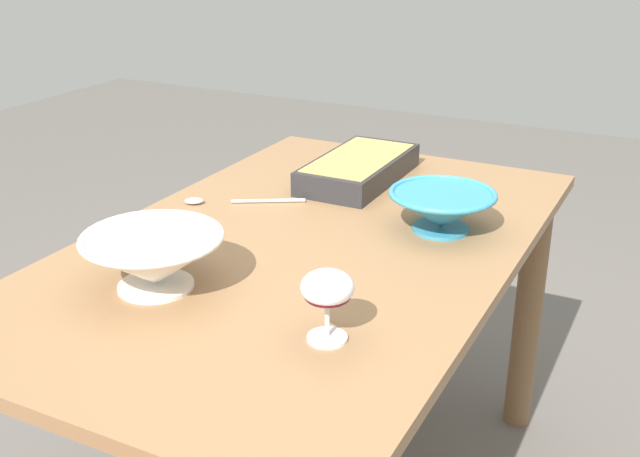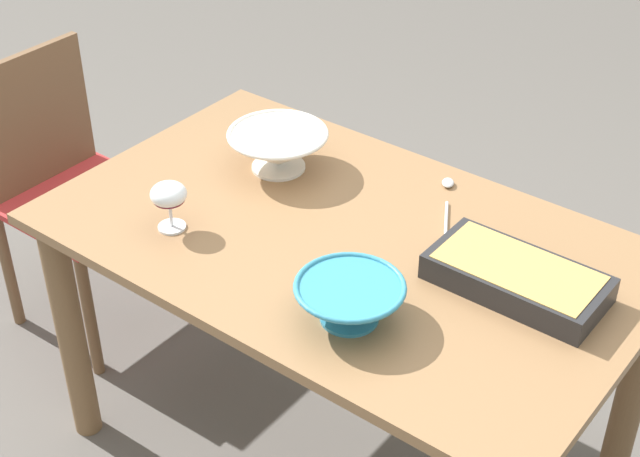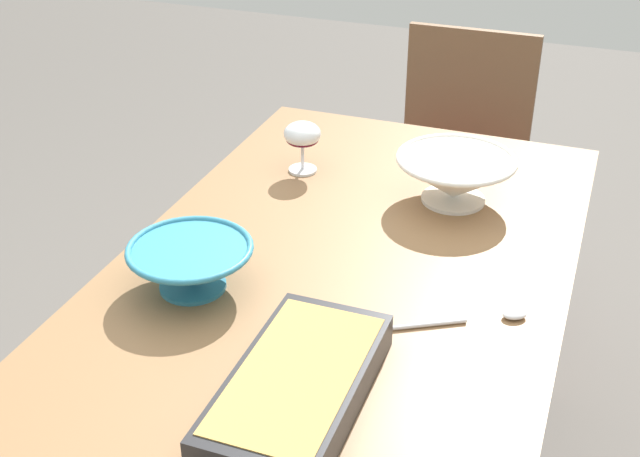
{
  "view_description": "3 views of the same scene",
  "coord_description": "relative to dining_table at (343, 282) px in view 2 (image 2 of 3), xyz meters",
  "views": [
    {
      "loc": [
        1.33,
        0.72,
        1.39
      ],
      "look_at": [
        0.06,
        0.06,
        0.81
      ],
      "focal_mm": 43.86,
      "sensor_mm": 36.0,
      "label": 1
    },
    {
      "loc": [
        -1.06,
        1.46,
        2.02
      ],
      "look_at": [
        0.03,
        0.06,
        0.78
      ],
      "focal_mm": 53.13,
      "sensor_mm": 36.0,
      "label": 2
    },
    {
      "loc": [
        -1.31,
        -0.43,
        1.61
      ],
      "look_at": [
        0.04,
        0.07,
        0.78
      ],
      "focal_mm": 46.99,
      "sensor_mm": 36.0,
      "label": 3
    }
  ],
  "objects": [
    {
      "name": "ground_plane",
      "position": [
        0.0,
        0.0,
        -0.61
      ],
      "size": [
        8.0,
        8.0,
        0.0
      ],
      "primitive_type": "plane",
      "color": "#5B5651"
    },
    {
      "name": "dining_table",
      "position": [
        0.0,
        0.0,
        0.0
      ],
      "size": [
        1.4,
        0.85,
        0.75
      ],
      "color": "olive",
      "rests_on": "ground_plane"
    },
    {
      "name": "chair",
      "position": [
        1.06,
        -0.01,
        -0.13
      ],
      "size": [
        0.42,
        0.43,
        0.88
      ],
      "color": "#B22D2D",
      "rests_on": "ground_plane"
    },
    {
      "name": "wine_glass",
      "position": [
        0.34,
        0.22,
        0.22
      ],
      "size": [
        0.09,
        0.09,
        0.12
      ],
      "color": "white",
      "rests_on": "dining_table"
    },
    {
      "name": "casserole_dish",
      "position": [
        -0.41,
        -0.06,
        0.17
      ],
      "size": [
        0.38,
        0.19,
        0.06
      ],
      "color": "#262628",
      "rests_on": "dining_table"
    },
    {
      "name": "mixing_bowl",
      "position": [
        0.32,
        -0.14,
        0.19
      ],
      "size": [
        0.26,
        0.26,
        0.11
      ],
      "color": "white",
      "rests_on": "dining_table"
    },
    {
      "name": "small_bowl",
      "position": [
        -0.19,
        0.23,
        0.19
      ],
      "size": [
        0.23,
        0.23,
        0.09
      ],
      "color": "teal",
      "rests_on": "dining_table"
    },
    {
      "name": "serving_spoon",
      "position": [
        -0.11,
        -0.28,
        0.14
      ],
      "size": [
        0.16,
        0.26,
        0.01
      ],
      "color": "silver",
      "rests_on": "dining_table"
    }
  ]
}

